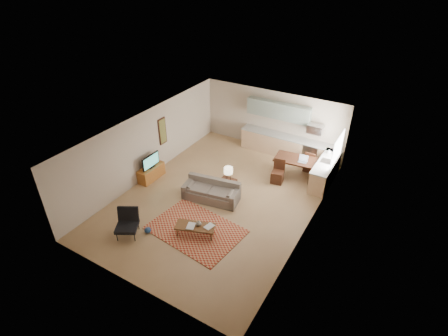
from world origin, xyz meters
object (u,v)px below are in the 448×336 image
Objects in this scene: armchair at (127,224)px; dining_table at (294,167)px; sofa at (211,191)px; coffee_table at (195,230)px; tv_credenza at (151,173)px; console_table at (228,187)px.

dining_table is at bearing 31.15° from armchair.
armchair is (-1.27, -2.93, 0.07)m from sofa.
coffee_table is at bearing 0.93° from armchair.
dining_table reaches higher than sofa.
armchair is at bearing -169.39° from coffee_table.
sofa is 3.19m from armchair.
tv_credenza is at bearing 87.61° from armchair.
dining_table reaches higher than tv_credenza.
tv_credenza is at bearing 131.61° from coffee_table.
dining_table is at bearing 32.32° from tv_credenza.
dining_table is (2.02, 2.98, 0.04)m from sofa.
sofa is 1.79× the size of tv_credenza.
coffee_table is 1.91× the size of console_table.
dining_table is (1.45, 4.82, 0.21)m from coffee_table.
tv_credenza is 5.66m from dining_table.
console_table is at bearing 74.51° from coffee_table.
sofa is 1.93m from coffee_table.
sofa reaches higher than coffee_table.
tv_credenza is 3.20m from console_table.
console_table is at bearing -129.93° from dining_table.
sofa is 1.68× the size of coffee_table.
console_table is at bearing 11.13° from tv_credenza.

